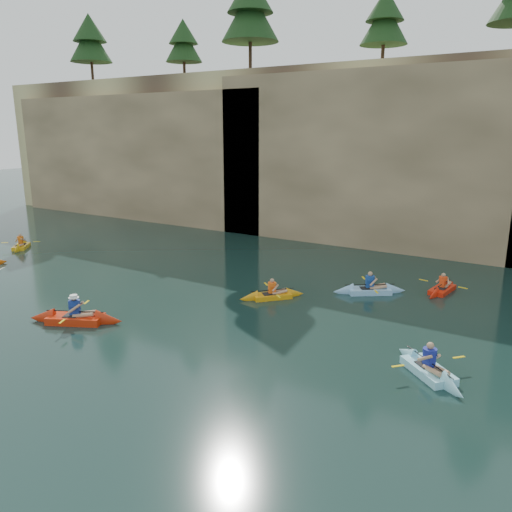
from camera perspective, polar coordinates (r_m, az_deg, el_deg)
The scene contains 12 objects.
ground at distance 15.93m, azimuth -19.03°, elevation -14.51°, with size 160.00×160.00×0.00m, color black.
cliff at distance 40.18m, azimuth 15.73°, elevation 11.71°, with size 70.00×16.00×12.00m, color tan.
cliff_slab_west at distance 44.13m, azimuth -13.70°, elevation 11.09°, with size 26.00×2.40×10.56m, color tan.
cliff_slab_center at distance 32.53m, azimuth 15.41°, elevation 10.70°, with size 24.00×2.40×11.40m, color tan.
sea_cave_west at distance 42.56m, azimuth -12.14°, elevation 6.63°, with size 4.50×1.00×4.00m, color black.
sea_cave_center at distance 34.58m, azimuth 5.06°, elevation 4.50°, with size 3.50×1.00×3.20m, color black.
main_kayaker at distance 21.19m, azimuth -19.92°, elevation -6.69°, with size 3.81×2.46×1.42m.
kayaker_orange at distance 22.72m, azimuth 1.84°, elevation -4.51°, with size 2.57×2.72×1.16m.
kayaker_ltblue_near at distance 16.90m, azimuth 19.08°, elevation -12.15°, with size 3.04×2.88×1.34m.
kayaker_red_far at distance 25.17m, azimuth 20.51°, elevation -3.55°, with size 2.26×3.19×1.14m.
kayaker_yellow at distance 35.52m, azimuth -25.25°, elevation 1.04°, with size 2.45×2.67×1.19m.
kayaker_ltblue_mid at distance 23.96m, azimuth 12.83°, elevation -3.81°, with size 3.27×2.62×1.31m.
Camera 1 is at (11.16, -8.57, 7.48)m, focal length 35.00 mm.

